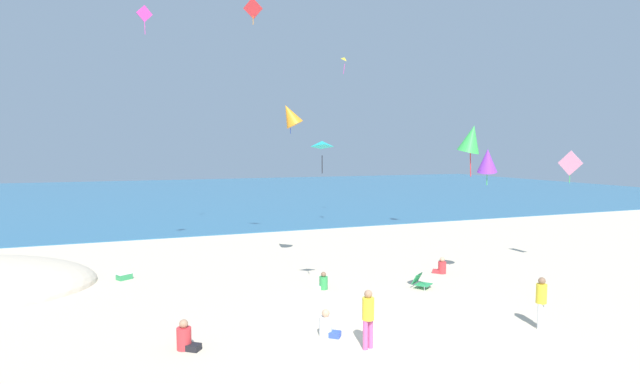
% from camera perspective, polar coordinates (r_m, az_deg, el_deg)
% --- Properties ---
extents(ground_plane, '(120.00, 120.00, 0.00)m').
position_cam_1_polar(ground_plane, '(24.83, -3.04, -7.68)').
color(ground_plane, beige).
extents(ocean_water, '(120.00, 60.00, 0.05)m').
position_cam_1_polar(ocean_water, '(62.23, -14.07, -0.24)').
color(ocean_water, teal).
rests_on(ocean_water, ground_plane).
extents(beach_chair_far_right, '(0.87, 0.88, 0.55)m').
position_cam_1_polar(beach_chair_far_right, '(20.36, 11.24, -9.87)').
color(beach_chair_far_right, '#2D9956').
rests_on(beach_chair_far_right, ground_plane).
extents(cooler_box, '(0.69, 0.62, 0.27)m').
position_cam_1_polar(cooler_box, '(22.75, -21.15, -8.82)').
color(cooler_box, '#339956').
rests_on(cooler_box, ground_plane).
extents(person_0, '(0.61, 0.47, 0.69)m').
position_cam_1_polar(person_0, '(19.79, 0.29, -10.18)').
color(person_0, green).
rests_on(person_0, ground_plane).
extents(person_1, '(0.73, 0.68, 0.83)m').
position_cam_1_polar(person_1, '(14.63, -14.90, -15.63)').
color(person_1, red).
rests_on(person_1, ground_plane).
extents(person_2, '(0.39, 0.39, 1.62)m').
position_cam_1_polar(person_2, '(14.07, 5.43, -13.60)').
color(person_2, '#D8599E').
rests_on(person_2, ground_plane).
extents(person_3, '(0.63, 0.61, 0.72)m').
position_cam_1_polar(person_3, '(22.82, 13.48, -8.25)').
color(person_3, red).
rests_on(person_3, ground_plane).
extents(person_4, '(0.42, 0.42, 1.56)m').
position_cam_1_polar(person_4, '(16.87, 23.62, -10.97)').
color(person_4, white).
rests_on(person_4, ground_plane).
extents(person_5, '(0.70, 0.65, 0.79)m').
position_cam_1_polar(person_5, '(15.08, 0.79, -14.89)').
color(person_5, white).
rests_on(person_5, ground_plane).
extents(kite_pink, '(0.36, 1.08, 1.45)m').
position_cam_1_polar(kite_pink, '(25.11, 26.33, 2.90)').
color(kite_pink, pink).
extents(kite_red, '(0.87, 0.57, 1.26)m').
position_cam_1_polar(kite_red, '(26.61, -7.55, 19.77)').
color(kite_red, red).
extents(kite_purple, '(1.19, 1.22, 1.50)m').
position_cam_1_polar(kite_purple, '(20.90, 18.32, 3.39)').
color(kite_purple, purple).
extents(kite_orange, '(1.32, 1.11, 1.40)m').
position_cam_1_polar(kite_orange, '(22.27, -3.37, 8.64)').
color(kite_orange, orange).
extents(kite_green, '(1.05, 1.07, 1.61)m').
position_cam_1_polar(kite_green, '(16.03, 16.63, 5.75)').
color(kite_green, green).
extents(kite_magenta, '(0.73, 0.23, 1.28)m').
position_cam_1_polar(kite_magenta, '(25.35, -19.14, 18.36)').
color(kite_magenta, '#DB3DA8').
extents(kite_teal, '(0.67, 0.57, 1.17)m').
position_cam_1_polar(kite_teal, '(17.54, 0.23, 5.40)').
color(kite_teal, '#1EADAD').
extents(kite_yellow, '(0.54, 0.54, 1.02)m').
position_cam_1_polar(kite_yellow, '(30.92, 2.79, 14.72)').
color(kite_yellow, yellow).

